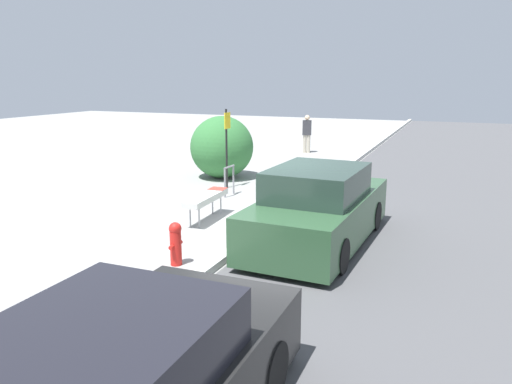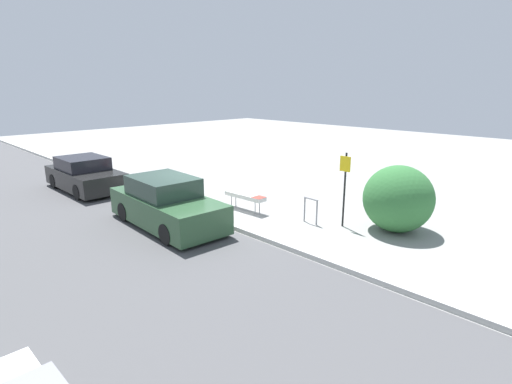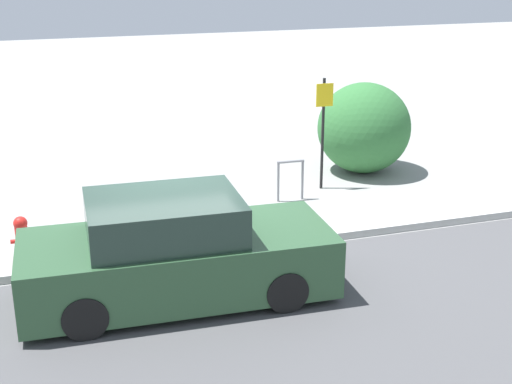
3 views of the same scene
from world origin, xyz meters
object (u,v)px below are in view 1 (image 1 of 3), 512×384
(bench, at_px, (206,198))
(sign_post, at_px, (227,141))
(bike_rack, at_px, (229,178))
(fire_hydrant, at_px, (176,242))
(parked_car_near, at_px, (319,209))
(pedestrian, at_px, (307,133))

(bench, height_order, sign_post, sign_post)
(bench, distance_m, bike_rack, 2.48)
(fire_hydrant, height_order, parked_car_near, parked_car_near)
(bench, distance_m, sign_post, 3.55)
(bench, height_order, fire_hydrant, fire_hydrant)
(sign_post, xyz_separation_m, parked_car_near, (-3.86, -3.83, -0.70))
(fire_hydrant, height_order, pedestrian, pedestrian)
(bike_rack, xyz_separation_m, sign_post, (0.87, 0.48, 0.88))
(parked_car_near, bearing_deg, bike_rack, 50.55)
(bike_rack, distance_m, sign_post, 1.33)
(pedestrian, bearing_deg, parked_car_near, -84.04)
(fire_hydrant, xyz_separation_m, parked_car_near, (2.07, -1.95, 0.27))
(fire_hydrant, bearing_deg, bike_rack, 15.41)
(sign_post, distance_m, parked_car_near, 5.49)
(parked_car_near, bearing_deg, fire_hydrant, 138.98)
(bike_rack, distance_m, pedestrian, 8.57)
(bike_rack, bearing_deg, pedestrian, 2.61)
(bench, bearing_deg, parked_car_near, -104.55)
(pedestrian, distance_m, parked_car_near, 12.13)
(bike_rack, bearing_deg, sign_post, 28.97)
(bench, bearing_deg, pedestrian, 2.32)
(pedestrian, bearing_deg, bench, -96.96)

